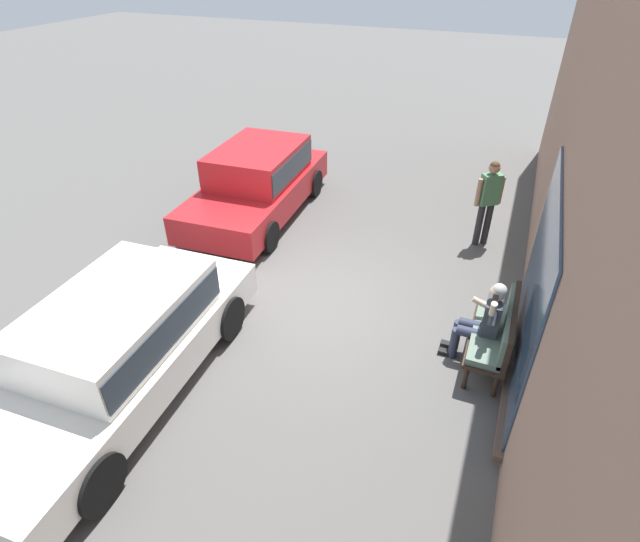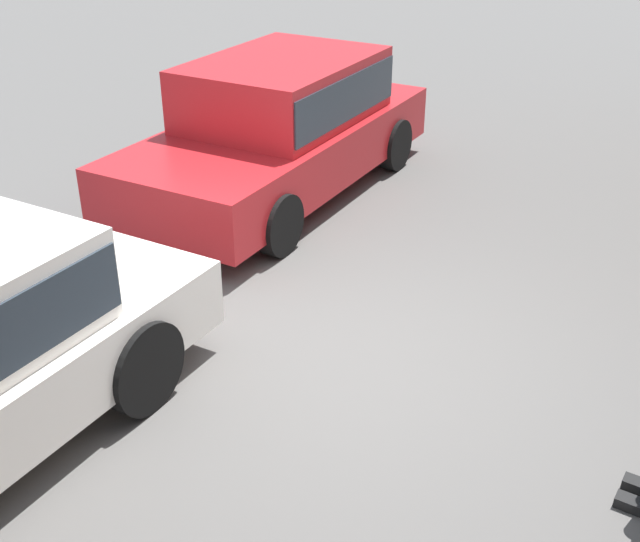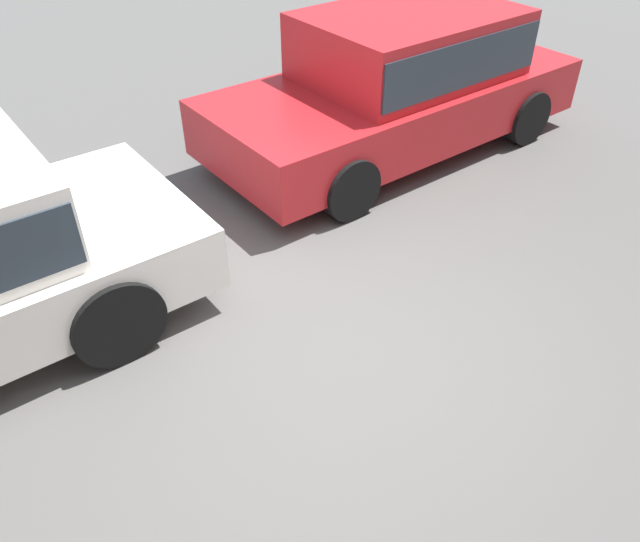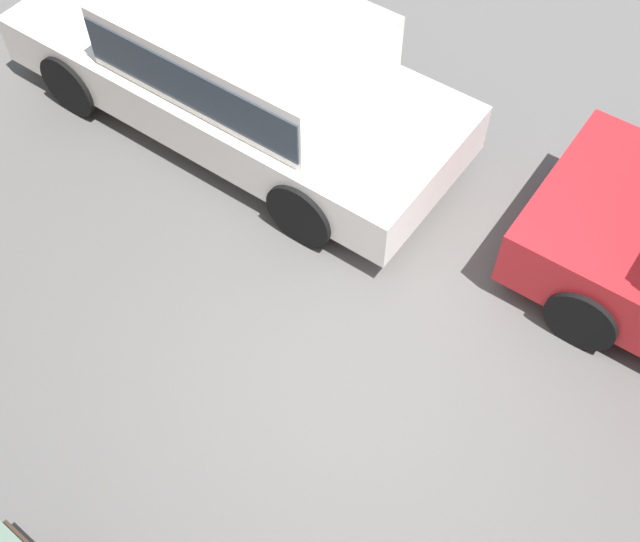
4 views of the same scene
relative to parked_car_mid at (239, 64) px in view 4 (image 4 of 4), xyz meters
name	(u,v)px [view 4 (image 4 of 4)]	position (x,y,z in m)	size (l,w,h in m)	color
ground_plane	(351,375)	(-2.62, 1.65, -0.78)	(60.00, 60.00, 0.00)	#565451
parked_car_mid	(239,64)	(0.00, 0.00, 0.00)	(4.76, 2.05, 1.40)	white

